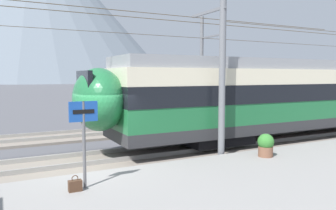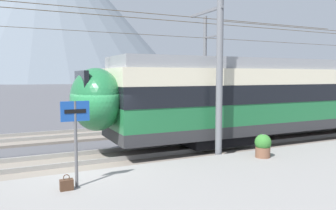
# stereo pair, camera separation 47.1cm
# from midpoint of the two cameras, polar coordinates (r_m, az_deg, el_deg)

# --- Properties ---
(ground_plane) EXTENTS (400.00, 400.00, 0.00)m
(ground_plane) POSITION_cam_midpoint_polar(r_m,az_deg,el_deg) (11.31, -11.75, -11.06)
(ground_plane) COLOR #4C4C51
(track_near) EXTENTS (120.00, 3.00, 0.28)m
(track_near) POSITION_cam_midpoint_polar(r_m,az_deg,el_deg) (12.34, -13.00, -9.39)
(track_near) COLOR slate
(track_near) RESTS_ON ground
(track_far) EXTENTS (120.00, 3.00, 0.28)m
(track_far) POSITION_cam_midpoint_polar(r_m,az_deg,el_deg) (17.52, -16.84, -5.20)
(track_far) COLOR slate
(track_far) RESTS_ON ground
(train_near_platform) EXTENTS (24.32, 2.95, 4.27)m
(train_near_platform) POSITION_cam_midpoint_polar(r_m,az_deg,el_deg) (18.55, 25.36, 1.79)
(train_near_platform) COLOR #2D2D30
(train_near_platform) RESTS_ON track_near
(catenary_mast_mid) EXTENTS (40.49, 2.19, 7.95)m
(catenary_mast_mid) POSITION_cam_midpoint_polar(r_m,az_deg,el_deg) (12.17, 9.66, 9.60)
(catenary_mast_mid) COLOR slate
(catenary_mast_mid) RESTS_ON ground
(catenary_mast_far_side) EXTENTS (40.49, 2.20, 7.05)m
(catenary_mast_far_side) POSITION_cam_midpoint_polar(r_m,az_deg,el_deg) (22.34, 7.14, 6.56)
(catenary_mast_far_side) COLOR slate
(catenary_mast_far_side) RESTS_ON ground
(platform_sign) EXTENTS (0.70, 0.08, 2.18)m
(platform_sign) POSITION_cam_midpoint_polar(r_m,az_deg,el_deg) (8.50, -14.11, -3.24)
(platform_sign) COLOR #59595B
(platform_sign) RESTS_ON platform_slab
(handbag_near_sign) EXTENTS (0.32, 0.18, 0.40)m
(handbag_near_sign) POSITION_cam_midpoint_polar(r_m,az_deg,el_deg) (8.65, -15.52, -13.05)
(handbag_near_sign) COLOR #472D1E
(handbag_near_sign) RESTS_ON platform_slab
(potted_plant_platform_edge) EXTENTS (0.56, 0.56, 0.80)m
(potted_plant_platform_edge) POSITION_cam_midpoint_polar(r_m,az_deg,el_deg) (11.98, 17.10, -6.58)
(potted_plant_platform_edge) COLOR brown
(potted_plant_platform_edge) RESTS_ON platform_slab
(mountain_central_peak) EXTENTS (152.65, 152.65, 86.27)m
(mountain_central_peak) POSITION_cam_midpoint_polar(r_m,az_deg,el_deg) (208.67, -20.08, 15.81)
(mountain_central_peak) COLOR slate
(mountain_central_peak) RESTS_ON ground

